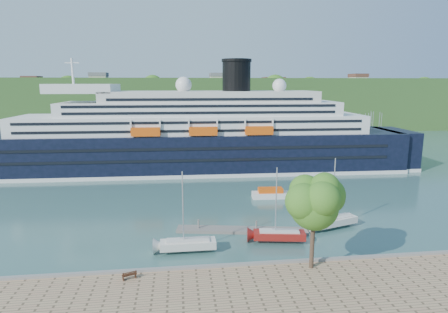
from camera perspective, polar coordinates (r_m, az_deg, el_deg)
ground at (r=46.30m, az=5.59°, el=-17.03°), size 400.00×400.00×0.00m
far_hillside at (r=185.27m, az=-4.22°, el=8.06°), size 400.00×50.00×24.00m
quay_coping at (r=45.60m, az=5.68°, el=-15.88°), size 220.00×0.50×0.30m
cruise_ship at (r=93.47m, az=-6.08°, el=6.17°), size 123.64×21.41×27.66m
park_bench at (r=43.54m, az=-14.25°, el=-17.03°), size 1.73×1.15×1.03m
promenade_tree at (r=43.50m, az=13.48°, el=-9.03°), size 7.31×7.31×12.10m
floating_pontoon at (r=57.03m, az=2.73°, el=-11.14°), size 19.59×5.65×0.43m
sailboat_white_near at (r=48.99m, az=-5.59°, el=-8.76°), size 8.05×2.25×10.38m
sailboat_red at (r=52.27m, az=8.53°, el=-7.65°), size 8.14×3.41×10.19m
sailboat_white_far at (r=59.17m, az=16.73°, el=-5.64°), size 8.39×4.59×10.44m
tender_launch at (r=73.06m, az=7.08°, el=-5.53°), size 7.24×2.88×1.96m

